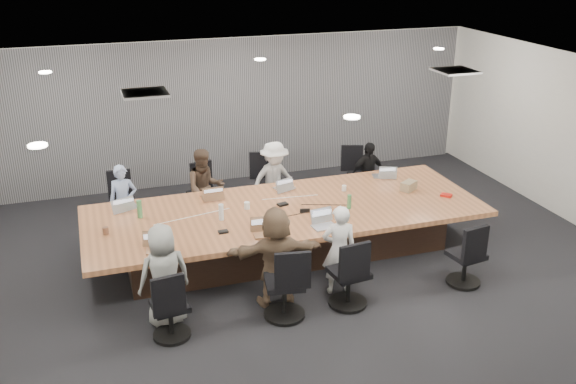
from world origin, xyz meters
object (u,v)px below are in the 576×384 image
object	(u,v)px
chair_4	(170,311)
bottle_green_left	(140,209)
chair_2	(269,187)
canvas_bag	(409,186)
chair_0	(123,208)
bottle_clear	(221,212)
chair_3	(359,179)
person_5	(276,257)
person_6	(339,250)
chair_7	(466,260)
person_0	(124,202)
laptop_6	(324,227)
laptop_2	(284,188)
person_1	(205,189)
laptop_0	(126,207)
snack_packet	(446,195)
person_4	(164,275)
conference_table	(286,229)
person_2	(274,180)
bottle_green_right	(349,202)
chair_1	(202,198)
chair_5	(284,288)
laptop_5	(264,235)
stapler	(305,211)
chair_6	(349,278)
mug_brown	(106,231)
laptop_3	(382,176)
laptop_4	(158,250)
person_3	(368,174)
laptop_1	(212,197)

from	to	relation	value
chair_4	bottle_green_left	size ratio (longest dim) A/B	2.73
chair_2	canvas_bag	size ratio (longest dim) A/B	3.09
chair_0	bottle_clear	world-z (taller)	bottle_clear
chair_4	canvas_bag	distance (m)	4.55
chair_0	chair_3	bearing A→B (deg)	-177.75
person_5	chair_2	bearing A→B (deg)	-98.00
chair_3	person_6	world-z (taller)	person_6
chair_2	person_5	distance (m)	3.17
chair_7	person_0	xyz separation A→B (m)	(-4.39, 3.05, 0.24)
chair_4	laptop_6	world-z (taller)	laptop_6
chair_4	laptop_2	world-z (taller)	laptop_2
person_1	laptop_2	bearing A→B (deg)	-28.22
laptop_6	laptop_0	bearing A→B (deg)	142.81
chair_7	bottle_clear	bearing A→B (deg)	143.88
snack_packet	chair_4	bearing A→B (deg)	-163.48
chair_2	person_4	xyz separation A→B (m)	(-2.27, -3.05, 0.25)
conference_table	chair_3	bearing A→B (deg)	40.49
person_2	bottle_green_right	xyz separation A→B (m)	(0.68, -1.64, 0.17)
chair_1	bottle_green_right	size ratio (longest dim) A/B	3.27
chair_5	laptop_5	bearing A→B (deg)	99.93
person_4	stapler	world-z (taller)	person_4
person_0	laptop_5	bearing A→B (deg)	-44.36
chair_6	person_4	world-z (taller)	person_4
chair_7	mug_brown	distance (m)	5.03
person_5	bottle_green_left	world-z (taller)	person_5
laptop_3	laptop_6	world-z (taller)	same
conference_table	chair_2	distance (m)	1.72
chair_1	person_4	xyz separation A→B (m)	(-1.06, -3.05, 0.31)
bottle_green_left	bottle_clear	bearing A→B (deg)	-22.24
person_6	laptop_6	distance (m)	0.56
person_0	stapler	size ratio (longest dim) A/B	8.23
person_0	person_6	xyz separation A→B (m)	(2.62, -2.70, 0.03)
chair_4	canvas_bag	size ratio (longest dim) A/B	2.70
person_2	bottle_clear	world-z (taller)	person_2
bottle_clear	snack_packet	bearing A→B (deg)	-3.85
laptop_6	bottle_clear	xyz separation A→B (m)	(-1.33, 0.71, 0.11)
person_1	laptop_3	distance (m)	3.01
chair_3	stapler	size ratio (longest dim) A/B	5.00
laptop_2	bottle_clear	distance (m)	1.54
person_1	laptop_4	world-z (taller)	person_1
laptop_2	bottle_clear	size ratio (longest dim) A/B	1.30
person_4	snack_packet	distance (m)	4.71
canvas_bag	chair_7	bearing A→B (deg)	-91.25
chair_2	chair_5	bearing A→B (deg)	90.81
person_1	laptop_3	world-z (taller)	person_1
chair_5	person_2	xyz separation A→B (m)	(0.81, 3.05, 0.26)
chair_2	person_3	distance (m)	1.80
laptop_1	laptop_3	distance (m)	2.96
conference_table	laptop_3	size ratio (longest dim) A/B	19.53
person_3	bottle_clear	distance (m)	3.35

